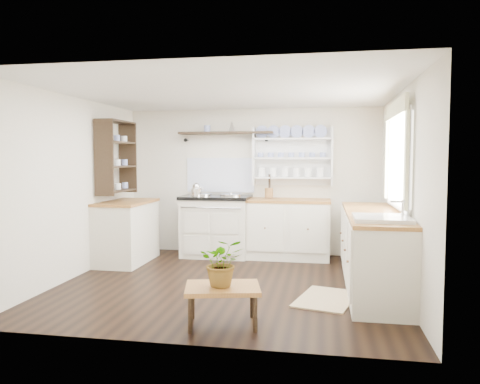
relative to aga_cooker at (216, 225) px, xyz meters
name	(u,v)px	position (x,y,z in m)	size (l,w,h in m)	color
floor	(229,283)	(0.51, -1.57, -0.48)	(4.00, 3.80, 0.01)	black
wall_back	(252,182)	(0.51, 0.33, 0.67)	(4.00, 0.02, 2.30)	#EDE4CC
wall_right	(403,191)	(2.51, -1.57, 0.67)	(0.02, 3.80, 2.30)	#EDE4CC
wall_left	(75,187)	(-1.49, -1.57, 0.67)	(0.02, 3.80, 2.30)	#EDE4CC
ceiling	(228,92)	(0.51, -1.57, 1.82)	(4.00, 3.80, 0.01)	white
window	(397,154)	(2.46, -1.42, 1.09)	(0.08, 1.55, 1.22)	white
aga_cooker	(216,225)	(0.00, 0.00, 0.00)	(1.05, 0.73, 0.97)	beige
back_cabinets	(288,228)	(1.11, 0.03, -0.02)	(1.27, 0.63, 0.90)	beige
right_cabinets	(373,249)	(2.21, -1.47, -0.02)	(0.62, 2.43, 0.90)	beige
belfast_sink	(381,230)	(2.21, -2.22, 0.32)	(0.55, 0.60, 0.45)	white
left_cabinets	(127,231)	(-1.19, -0.67, -0.02)	(0.62, 1.13, 0.90)	beige
plate_rack	(293,156)	(1.16, 0.29, 1.08)	(1.20, 0.22, 0.90)	white
high_shelf	(226,134)	(0.11, 0.21, 1.43)	(1.50, 0.29, 0.16)	black
left_shelving	(116,156)	(-1.33, -0.67, 1.07)	(0.28, 0.80, 1.05)	black
kettle	(197,190)	(-0.28, -0.12, 0.55)	(0.17, 0.17, 0.21)	silver
utensil_crock	(269,193)	(0.81, 0.11, 0.51)	(0.13, 0.13, 0.15)	brown
center_table	(223,291)	(0.74, -2.97, -0.16)	(0.76, 0.61, 0.36)	brown
potted_plant	(222,262)	(0.74, -2.97, 0.10)	(0.40, 0.34, 0.44)	#3F7233
floor_rug	(326,299)	(1.68, -2.02, -0.47)	(0.55, 0.85, 0.02)	#997B59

